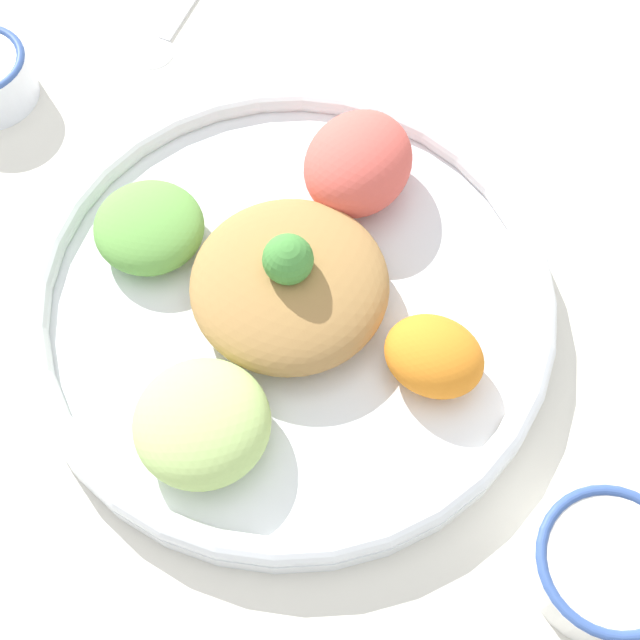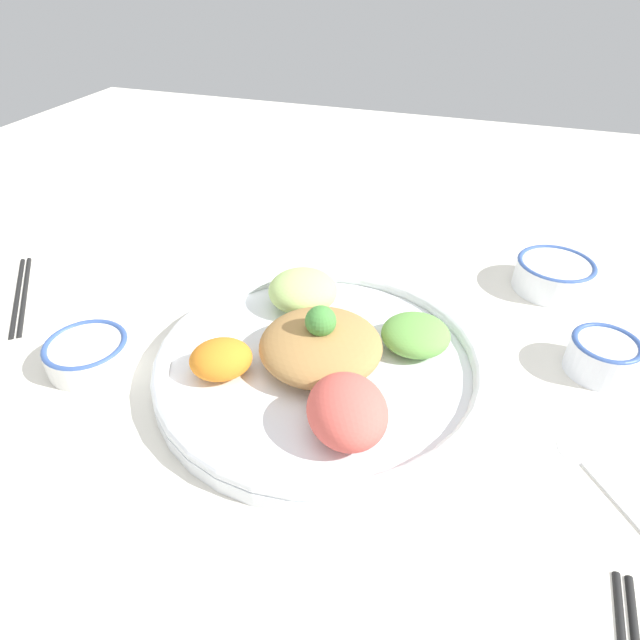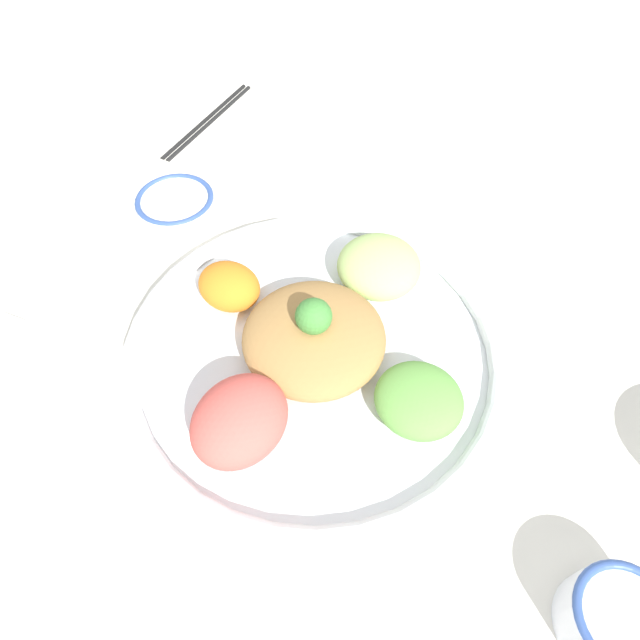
# 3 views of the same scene
# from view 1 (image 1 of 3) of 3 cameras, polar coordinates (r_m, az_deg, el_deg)

# --- Properties ---
(ground_plane) EXTENTS (2.40, 2.40, 0.00)m
(ground_plane) POSITION_cam_1_polar(r_m,az_deg,el_deg) (0.71, -2.25, 1.12)
(ground_plane) COLOR silver
(salad_platter) EXTENTS (0.41, 0.41, 0.10)m
(salad_platter) POSITION_cam_1_polar(r_m,az_deg,el_deg) (0.68, -2.21, 1.46)
(salad_platter) COLOR white
(salad_platter) RESTS_ON ground_plane
(sauce_bowl_red) EXTENTS (0.10, 0.10, 0.04)m
(sauce_bowl_red) POSITION_cam_1_polar(r_m,az_deg,el_deg) (0.65, 17.94, -14.68)
(sauce_bowl_red) COLOR white
(sauce_bowl_red) RESTS_ON ground_plane
(serving_spoon_main) EXTENTS (0.11, 0.09, 0.01)m
(serving_spoon_main) POSITION_cam_1_polar(r_m,az_deg,el_deg) (0.89, -9.74, 17.69)
(serving_spoon_main) COLOR white
(serving_spoon_main) RESTS_ON ground_plane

